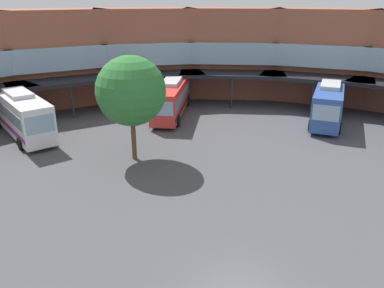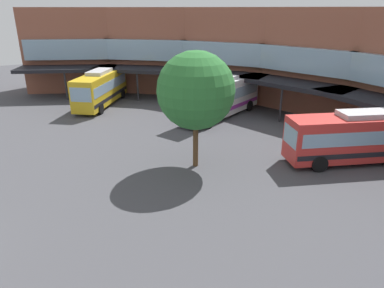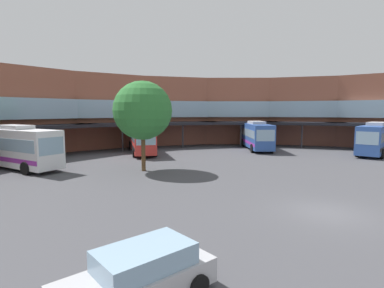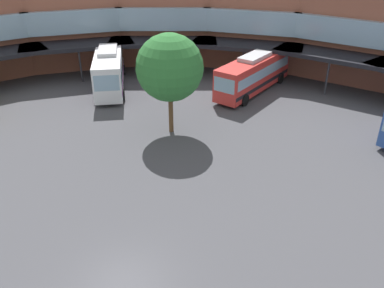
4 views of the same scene
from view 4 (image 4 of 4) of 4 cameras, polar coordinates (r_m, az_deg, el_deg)
The scene contains 5 objects.
ground_plane at distance 20.29m, azimuth -9.58°, elevation -18.69°, with size 120.66×120.66×0.00m, color #47474C.
station_building at distance 39.40m, azimuth 6.54°, elevation 14.36°, with size 75.54×33.29×10.38m.
bus_2 at distance 42.19m, azimuth -11.52°, elevation 10.41°, with size 6.97×11.04×3.99m.
bus_3 at distance 40.74m, azimuth 8.64°, elevation 9.81°, with size 5.86×11.01×3.71m.
plaza_tree at distance 30.82m, azimuth -3.15°, elevation 10.62°, with size 5.10×5.10×7.86m.
Camera 4 is at (7.05, -11.99, 14.78)m, focal length 38.02 mm.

